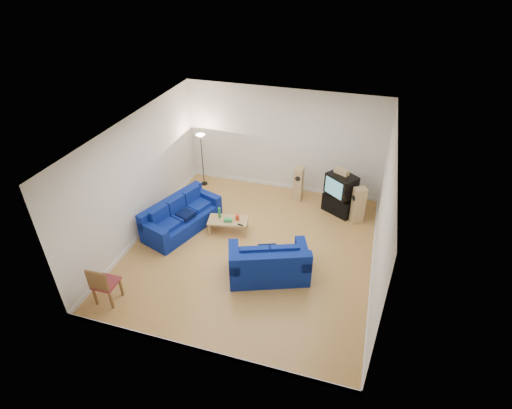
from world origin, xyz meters
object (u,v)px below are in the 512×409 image
(television, at_px, (341,185))
(tv_stand, at_px, (339,204))
(sofa_three_seat, at_px, (181,218))
(coffee_table, at_px, (228,221))
(sofa_loveseat, at_px, (269,265))

(television, bearing_deg, tv_stand, 117.43)
(sofa_three_seat, xyz_separation_m, coffee_table, (1.29, 0.22, 0.01))
(sofa_three_seat, distance_m, sofa_loveseat, 3.02)
(sofa_three_seat, distance_m, television, 4.51)
(sofa_three_seat, height_order, sofa_loveseat, sofa_loveseat)
(sofa_three_seat, relative_size, television, 2.48)
(sofa_loveseat, height_order, coffee_table, sofa_loveseat)
(coffee_table, distance_m, tv_stand, 3.28)
(sofa_three_seat, bearing_deg, tv_stand, 136.14)
(television, bearing_deg, coffee_table, -109.63)
(sofa_loveseat, distance_m, television, 3.40)
(sofa_loveseat, height_order, television, television)
(sofa_three_seat, bearing_deg, coffee_table, 119.11)
(sofa_three_seat, distance_m, coffee_table, 1.31)
(sofa_loveseat, distance_m, tv_stand, 3.41)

